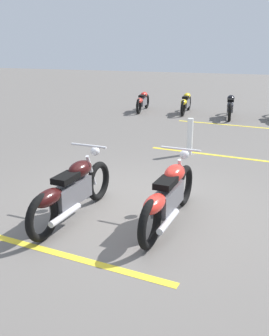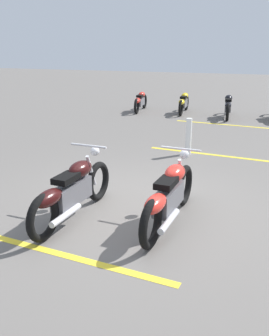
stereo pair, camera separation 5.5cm
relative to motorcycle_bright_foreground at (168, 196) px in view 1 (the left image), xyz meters
name	(u,v)px [view 1 (the left image)]	position (x,y,z in m)	size (l,w,h in m)	color
ground_plane	(135,205)	(0.53, 0.71, -0.46)	(60.00, 60.00, 0.00)	#66605B
motorcycle_bright_foreground	(168,196)	(0.00, 0.00, 0.00)	(2.23, 0.62, 1.04)	black
motorcycle_dark_foreground	(71,191)	(-0.30, 1.41, 0.00)	(2.23, 0.62, 1.04)	black
motorcycle_row_center	(230,106)	(9.07, 0.22, -0.04)	(2.07, 0.37, 0.78)	black
motorcycle_row_right	(186,103)	(9.46, 1.92, -0.06)	(1.97, 0.31, 0.74)	black
motorcycle_row_far_right	(143,101)	(9.34, 3.61, -0.07)	(1.93, 0.34, 0.73)	black
bollard_post	(190,137)	(3.86, 0.53, -0.03)	(0.14, 0.14, 0.87)	white
parking_stripe_near	(59,254)	(-1.27, 1.08, -0.46)	(3.20, 0.12, 0.01)	yellow
parking_stripe_mid	(215,155)	(4.00, -0.06, -0.46)	(3.20, 0.12, 0.01)	yellow
parking_stripe_far	(225,125)	(7.78, 0.19, -0.46)	(3.20, 0.12, 0.01)	yellow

